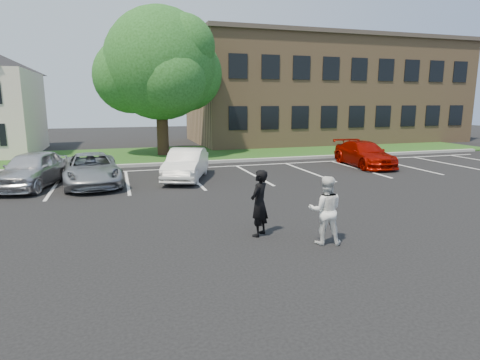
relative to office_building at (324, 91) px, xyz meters
name	(u,v)px	position (x,y,z in m)	size (l,w,h in m)	color
ground_plane	(252,236)	(-14.00, -21.99, -4.16)	(90.00, 90.00, 0.00)	black
curb	(179,163)	(-14.00, -9.99, -4.08)	(40.00, 0.30, 0.15)	gray
grass_strip	(170,155)	(-14.00, -5.99, -4.12)	(44.00, 8.00, 0.08)	#2E4F1B
stall_lines	(219,173)	(-12.60, -13.04, -4.15)	(34.00, 5.36, 0.01)	silver
office_building	(324,91)	(0.00, 0.00, 0.00)	(22.40, 10.40, 8.30)	#94734E
tree	(161,67)	(-14.31, -6.08, 1.19)	(7.80, 7.20, 8.80)	black
man_black_suit	(259,203)	(-13.81, -22.03, -3.31)	(0.62, 0.40, 1.69)	black
man_white_shirt	(325,210)	(-12.52, -23.03, -3.34)	(0.80, 0.62, 1.64)	white
car_silver_west	(32,169)	(-20.36, -13.94, -3.44)	(1.69, 4.20, 1.43)	silver
car_silver_minivan	(92,169)	(-18.16, -14.16, -3.52)	(2.12, 4.59, 1.28)	#989A9F
car_white_sedan	(186,164)	(-14.31, -14.10, -3.50)	(1.40, 4.00, 1.32)	silver
car_red_compact	(364,154)	(-4.84, -13.29, -3.52)	(1.78, 4.38, 1.27)	#910900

